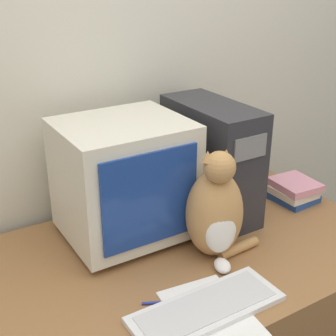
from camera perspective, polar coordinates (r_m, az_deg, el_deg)
The scene contains 8 objects.
wall_back at distance 1.83m, azimuth -8.96°, elevation 9.57°, with size 7.00×0.05×2.50m.
crt_monitor at distance 1.63m, azimuth -5.33°, elevation -1.42°, with size 0.43×0.38×0.43m.
computer_tower at distance 1.80m, azimuth 5.23°, elevation 0.97°, with size 0.20×0.44×0.45m.
keyboard at distance 1.40m, azimuth 4.72°, elevation -16.68°, with size 0.46×0.17×0.02m.
cat at distance 1.55m, azimuth 5.82°, elevation -5.33°, with size 0.28×0.26×0.39m.
book_stack at distance 2.02m, azimuth 15.11°, elevation -2.70°, with size 0.17×0.19×0.09m.
pen at distance 1.42m, azimuth -0.23°, elevation -16.04°, with size 0.13×0.07×0.01m.
paper_sheet at distance 1.40m, azimuth 5.20°, elevation -17.21°, with size 0.24×0.32×0.00m.
Camera 1 is at (-0.68, -0.71, 1.69)m, focal length 50.00 mm.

